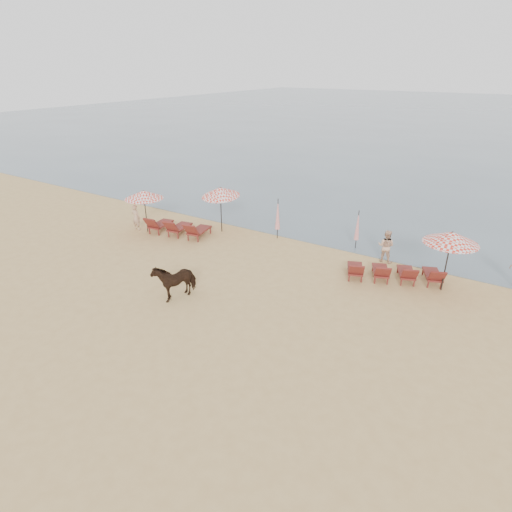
% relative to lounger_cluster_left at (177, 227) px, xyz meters
% --- Properties ---
extents(ground, '(120.00, 120.00, 0.00)m').
position_rel_lounger_cluster_left_xyz_m(ground, '(6.48, -7.09, -0.49)').
color(ground, tan).
rests_on(ground, ground).
extents(sea, '(160.00, 140.00, 0.06)m').
position_rel_lounger_cluster_left_xyz_m(sea, '(6.48, 72.91, -0.49)').
color(sea, '#51606B').
rests_on(sea, ground).
extents(lounger_cluster_left, '(3.49, 2.40, 0.71)m').
position_rel_lounger_cluster_left_xyz_m(lounger_cluster_left, '(0.00, 0.00, 0.00)').
color(lounger_cluster_left, maroon).
rests_on(lounger_cluster_left, ground).
extents(lounger_cluster_right, '(4.28, 3.05, 0.63)m').
position_rel_lounger_cluster_left_xyz_m(lounger_cluster_right, '(11.67, 0.95, -0.06)').
color(lounger_cluster_right, maroon).
rests_on(lounger_cluster_right, ground).
extents(umbrella_open_left_a, '(2.11, 2.11, 2.40)m').
position_rel_lounger_cluster_left_xyz_m(umbrella_open_left_a, '(-1.83, -0.47, 1.67)').
color(umbrella_open_left_a, black).
rests_on(umbrella_open_left_a, ground).
extents(umbrella_open_left_b, '(2.09, 2.13, 2.67)m').
position_rel_lounger_cluster_left_xyz_m(umbrella_open_left_b, '(1.70, 1.81, 1.82)').
color(umbrella_open_left_b, black).
rests_on(umbrella_open_left_b, ground).
extents(umbrella_open_right, '(2.16, 2.16, 2.64)m').
position_rel_lounger_cluster_left_xyz_m(umbrella_open_right, '(13.63, 1.21, 1.88)').
color(umbrella_open_right, black).
rests_on(umbrella_open_right, ground).
extents(umbrella_closed_left, '(0.27, 0.27, 2.23)m').
position_rel_lounger_cluster_left_xyz_m(umbrella_closed_left, '(4.88, 2.60, 0.88)').
color(umbrella_closed_left, black).
rests_on(umbrella_closed_left, ground).
extents(umbrella_closed_right, '(0.25, 0.25, 2.06)m').
position_rel_lounger_cluster_left_xyz_m(umbrella_closed_right, '(8.99, 3.51, 0.77)').
color(umbrella_closed_right, black).
rests_on(umbrella_closed_right, ground).
extents(cow, '(1.23, 1.90, 1.48)m').
position_rel_lounger_cluster_left_xyz_m(cow, '(4.51, -5.13, 0.25)').
color(cow, black).
rests_on(cow, ground).
extents(beachgoer_left, '(0.57, 0.40, 1.48)m').
position_rel_lounger_cluster_left_xyz_m(beachgoer_left, '(-2.55, -0.58, 0.25)').
color(beachgoer_left, tan).
rests_on(beachgoer_left, ground).
extents(beachgoer_right_a, '(0.78, 0.61, 1.60)m').
position_rel_lounger_cluster_left_xyz_m(beachgoer_right_a, '(10.72, 2.75, 0.31)').
color(beachgoer_right_a, tan).
rests_on(beachgoer_right_a, ground).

